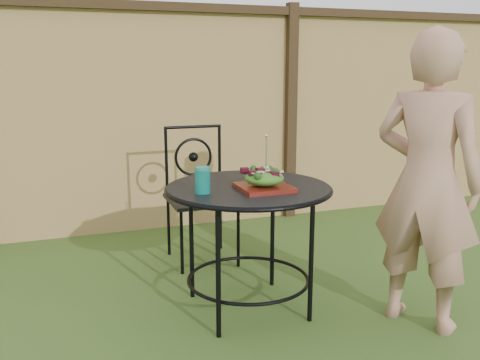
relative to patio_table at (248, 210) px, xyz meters
The scene contains 9 objects.
ground 0.79m from the patio_table, 118.80° to the right, with size 60.00×60.00×0.00m, color #244817.
fence 1.79m from the patio_table, 98.31° to the left, with size 8.00×0.12×1.90m.
patio_table is the anchor object (origin of this frame).
patio_chair 0.90m from the patio_table, 92.04° to the left, with size 0.46×0.46×0.95m.
diner 0.96m from the patio_table, 29.95° to the right, with size 0.57×0.37×1.56m, color tan.
salad_plate 0.19m from the patio_table, 67.52° to the right, with size 0.27×0.27×0.02m, color #420D09.
salad 0.24m from the patio_table, 67.52° to the right, with size 0.21×0.21×0.08m, color #235614.
fork 0.36m from the patio_table, 63.31° to the right, with size 0.01×0.01×0.18m, color silver.
drinking_glass 0.36m from the patio_table, 165.54° to the right, with size 0.08×0.08×0.14m, color #0A7D72.
Camera 1 is at (-0.77, -2.22, 1.38)m, focal length 40.00 mm.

